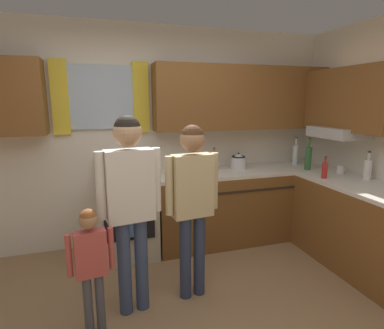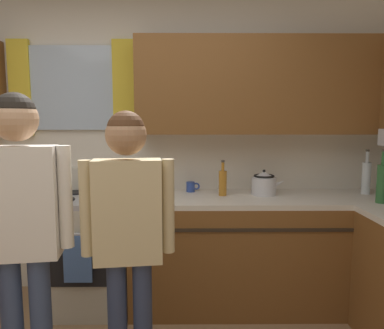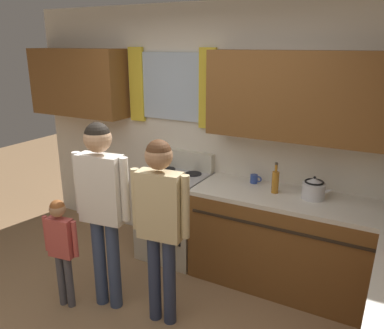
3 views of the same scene
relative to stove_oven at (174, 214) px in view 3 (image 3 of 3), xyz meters
name	(u,v)px [view 3 (image 3 of 3)]	position (x,y,z in m)	size (l,w,h in m)	color
back_wall_unit	(217,117)	(0.35, 0.27, 1.03)	(4.60, 0.42, 2.60)	silver
kitchen_counter_run	(345,283)	(1.79, -0.42, -0.02)	(2.25, 2.11, 0.90)	brown
stove_oven	(174,214)	(0.00, 0.00, 0.00)	(0.64, 0.67, 1.10)	beige
bottle_oil_amber	(275,181)	(1.06, 0.03, 0.54)	(0.06, 0.06, 0.29)	#B27223
mug_cobalt_blue	(254,179)	(0.81, 0.19, 0.48)	(0.11, 0.07, 0.08)	#2D479E
stovetop_kettle	(314,188)	(1.40, 0.06, 0.53)	(0.27, 0.20, 0.21)	silver
adult_holding_child	(102,196)	(-0.05, -1.03, 0.56)	(0.50, 0.22, 1.63)	#38476B
adult_in_plaid	(160,213)	(0.48, -0.98, 0.51)	(0.48, 0.21, 1.55)	#2D3856
small_child	(61,241)	(-0.37, -1.22, 0.16)	(0.33, 0.13, 1.00)	#4C4C56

